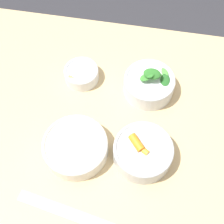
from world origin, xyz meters
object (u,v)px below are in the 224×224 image
bowl_greens (149,84)px  bowl_beans_hotdog (76,148)px  bowl_cookies (81,74)px  ruler (69,213)px  bowl_carrots (143,152)px

bowl_greens → bowl_beans_hotdog: bearing=54.1°
bowl_beans_hotdog → bowl_cookies: 0.26m
bowl_cookies → bowl_beans_hotdog: bearing=99.3°
ruler → bowl_carrots: bearing=-131.5°
bowl_greens → bowl_beans_hotdog: size_ratio=0.86×
bowl_cookies → ruler: (-0.06, 0.43, -0.02)m
bowl_greens → bowl_cookies: size_ratio=1.43×
bowl_greens → bowl_cookies: (0.22, -0.01, -0.01)m
ruler → bowl_beans_hotdog: bearing=-83.4°
bowl_greens → bowl_cookies: 0.22m
bowl_carrots → bowl_beans_hotdog: size_ratio=0.90×
bowl_greens → ruler: bearing=69.3°
bowl_carrots → bowl_greens: 0.23m
ruler → bowl_greens: bearing=-110.7°
bowl_carrots → ruler: size_ratio=0.59×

